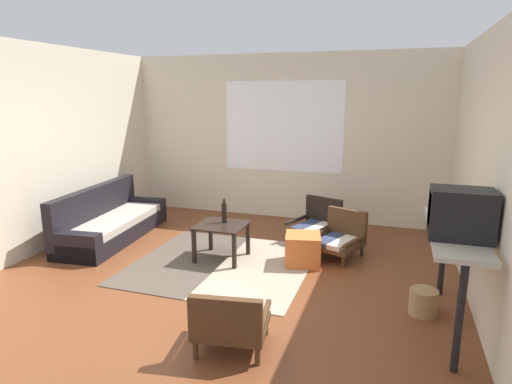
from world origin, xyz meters
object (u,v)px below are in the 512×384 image
at_px(armchair_by_window, 317,223).
at_px(armchair_striped_foreground, 230,322).
at_px(clay_vase, 452,206).
at_px(coffee_table, 222,231).
at_px(ottoman_orange, 303,249).
at_px(armchair_corner, 340,237).
at_px(wicker_basket, 423,302).
at_px(console_shelf, 454,242).
at_px(crt_television, 461,214).
at_px(couch, 110,223).
at_px(glass_bottle, 224,213).

height_order(armchair_by_window, armchair_striped_foreground, armchair_by_window).
bearing_deg(clay_vase, armchair_striped_foreground, -141.83).
bearing_deg(coffee_table, ottoman_orange, 8.82).
xyz_separation_m(armchair_corner, wicker_basket, (0.96, -1.30, -0.13)).
height_order(armchair_striped_foreground, armchair_corner, armchair_corner).
relative_size(armchair_striped_foreground, clay_vase, 2.10).
distance_m(armchair_by_window, armchair_corner, 0.62).
xyz_separation_m(coffee_table, clay_vase, (2.56, -0.50, 0.66)).
xyz_separation_m(armchair_corner, clay_vase, (1.15, -1.10, 0.77)).
distance_m(armchair_striped_foreground, clay_vase, 2.31).
relative_size(armchair_striped_foreground, console_shelf, 0.44).
bearing_deg(crt_television, clay_vase, 89.70).
height_order(couch, ottoman_orange, couch).
relative_size(couch, wicker_basket, 8.00).
bearing_deg(coffee_table, crt_television, -23.44).
xyz_separation_m(armchair_striped_foreground, wicker_basket, (1.52, 1.14, -0.14)).
relative_size(coffee_table, armchair_by_window, 0.79).
height_order(ottoman_orange, console_shelf, console_shelf).
relative_size(ottoman_orange, crt_television, 0.88).
height_order(crt_television, clay_vase, crt_television).
relative_size(couch, clay_vase, 6.71).
bearing_deg(glass_bottle, couch, 174.82).
distance_m(armchair_corner, ottoman_orange, 0.60).
relative_size(clay_vase, wicker_basket, 1.19).
bearing_deg(clay_vase, glass_bottle, 167.07).
bearing_deg(crt_television, ottoman_orange, 140.69).
distance_m(coffee_table, wicker_basket, 2.48).
distance_m(armchair_corner, console_shelf, 1.95).
bearing_deg(console_shelf, armchair_striped_foreground, -150.50).
height_order(coffee_table, clay_vase, clay_vase).
height_order(armchair_corner, glass_bottle, glass_bottle).
height_order(coffee_table, armchair_by_window, armchair_by_window).
bearing_deg(couch, clay_vase, -9.69).
bearing_deg(armchair_by_window, crt_television, -54.80).
bearing_deg(armchair_by_window, armchair_striped_foreground, -93.17).
height_order(couch, crt_television, crt_television).
xyz_separation_m(armchair_corner, console_shelf, (1.15, -1.48, 0.55)).
xyz_separation_m(clay_vase, glass_bottle, (-2.55, 0.59, -0.44)).
bearing_deg(glass_bottle, coffee_table, -92.14).
distance_m(ottoman_orange, glass_bottle, 1.09).
bearing_deg(ottoman_orange, couch, 178.03).
bearing_deg(ottoman_orange, armchair_by_window, 90.07).
relative_size(armchair_corner, ottoman_orange, 1.77).
bearing_deg(armchair_striped_foreground, clay_vase, 38.17).
height_order(console_shelf, clay_vase, clay_vase).
relative_size(armchair_corner, glass_bottle, 2.43).
xyz_separation_m(coffee_table, armchair_striped_foreground, (0.85, -1.84, -0.11)).
xyz_separation_m(couch, coffee_table, (1.87, -0.26, 0.14)).
height_order(couch, clay_vase, clay_vase).
distance_m(coffee_table, console_shelf, 2.74).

